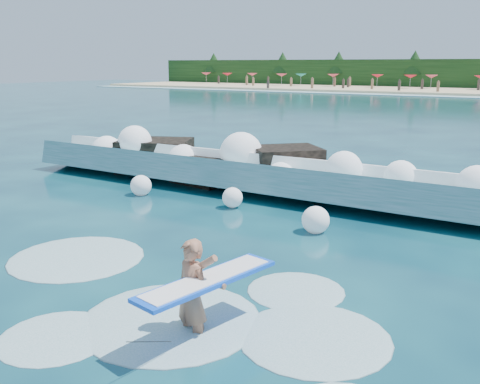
# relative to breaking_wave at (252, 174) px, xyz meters

# --- Properties ---
(ground) EXTENTS (200.00, 200.00, 0.00)m
(ground) POSITION_rel_breaking_wave_xyz_m (0.98, -6.73, -0.54)
(ground) COLOR #072638
(ground) RESTS_ON ground
(breaking_wave) EXTENTS (18.04, 2.81, 1.56)m
(breaking_wave) POSITION_rel_breaking_wave_xyz_m (0.00, 0.00, 0.00)
(breaking_wave) COLOR teal
(breaking_wave) RESTS_ON ground
(rock_cluster) EXTENTS (8.82, 3.61, 1.60)m
(rock_cluster) POSITION_rel_breaking_wave_xyz_m (-2.44, 0.85, -0.04)
(rock_cluster) COLOR black
(rock_cluster) RESTS_ON ground
(surfer_with_board) EXTENTS (1.20, 3.02, 1.87)m
(surfer_with_board) POSITION_rel_breaking_wave_xyz_m (4.38, -9.09, 0.15)
(surfer_with_board) COLOR #A96C4E
(surfer_with_board) RESTS_ON ground
(wave_spray) EXTENTS (14.99, 4.85, 1.91)m
(wave_spray) POSITION_rel_breaking_wave_xyz_m (-0.86, -0.07, 0.40)
(wave_spray) COLOR white
(wave_spray) RESTS_ON ground
(surf_foam) EXTENTS (9.57, 5.47, 0.15)m
(surf_foam) POSITION_rel_breaking_wave_xyz_m (3.28, -8.48, -0.54)
(surf_foam) COLOR silver
(surf_foam) RESTS_ON ground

